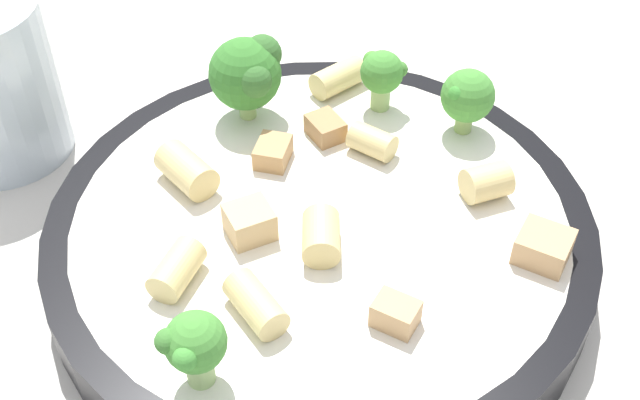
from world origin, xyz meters
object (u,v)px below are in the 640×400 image
at_px(broccoli_floret_3, 382,74).
at_px(rigatoni_0, 372,142).
at_px(broccoli_floret_0, 192,345).
at_px(chicken_chunk_1, 396,314).
at_px(rigatoni_1, 486,182).
at_px(broccoli_floret_2, 248,73).
at_px(chicken_chunk_4, 544,247).
at_px(rigatoni_2, 177,269).
at_px(chicken_chunk_2, 325,128).
at_px(pasta_bowl, 320,233).
at_px(chicken_chunk_0, 250,222).
at_px(broccoli_floret_1, 472,99).
at_px(rigatoni_5, 338,78).
at_px(rigatoni_6, 187,170).
at_px(chicken_chunk_3, 273,152).
at_px(rigatoni_3, 321,236).
at_px(rigatoni_4, 256,304).

distance_m(broccoli_floret_3, rigatoni_0, 0.04).
height_order(broccoli_floret_0, chicken_chunk_1, broccoli_floret_0).
relative_size(rigatoni_0, rigatoni_1, 1.08).
xyz_separation_m(broccoli_floret_2, chicken_chunk_1, (0.15, -0.04, -0.02)).
height_order(rigatoni_0, rigatoni_1, rigatoni_1).
bearing_deg(chicken_chunk_1, chicken_chunk_4, 77.82).
xyz_separation_m(rigatoni_2, chicken_chunk_2, (-0.03, 0.11, -0.00)).
bearing_deg(rigatoni_1, pasta_bowl, -120.67).
bearing_deg(chicken_chunk_1, chicken_chunk_0, -170.04).
height_order(rigatoni_1, rigatoni_2, rigatoni_1).
xyz_separation_m(broccoli_floret_1, rigatoni_5, (-0.07, -0.02, -0.01)).
height_order(rigatoni_1, chicken_chunk_0, rigatoni_1).
distance_m(rigatoni_6, chicken_chunk_3, 0.04).
bearing_deg(broccoli_floret_0, broccoli_floret_2, 135.88).
distance_m(rigatoni_0, rigatoni_3, 0.07).
bearing_deg(chicken_chunk_3, rigatoni_1, 35.13).
bearing_deg(rigatoni_2, rigatoni_0, 93.95).
bearing_deg(chicken_chunk_4, chicken_chunk_2, -172.57).
relative_size(broccoli_floret_3, rigatoni_5, 1.13).
relative_size(broccoli_floret_0, broccoli_floret_3, 1.03).
bearing_deg(rigatoni_4, broccoli_floret_3, 116.93).
bearing_deg(chicken_chunk_1, broccoli_floret_3, 138.45).
relative_size(chicken_chunk_2, chicken_chunk_4, 0.85).
bearing_deg(pasta_bowl, chicken_chunk_4, 34.42).
height_order(rigatoni_0, chicken_chunk_0, same).
bearing_deg(rigatoni_3, rigatoni_5, 134.87).
bearing_deg(rigatoni_5, broccoli_floret_2, -102.89).
height_order(broccoli_floret_1, broccoli_floret_2, broccoli_floret_2).
bearing_deg(broccoli_floret_3, chicken_chunk_1, -41.55).
bearing_deg(chicken_chunk_2, broccoli_floret_0, -59.03).
bearing_deg(broccoli_floret_3, pasta_bowl, -61.88).
relative_size(broccoli_floret_1, rigatoni_1, 1.71).
xyz_separation_m(broccoli_floret_1, rigatoni_4, (0.02, -0.15, -0.01)).
bearing_deg(chicken_chunk_3, chicken_chunk_2, 85.95).
xyz_separation_m(broccoli_floret_0, broccoli_floret_3, (-0.08, 0.17, -0.00)).
bearing_deg(pasta_bowl, broccoli_floret_2, 165.11).
distance_m(broccoli_floret_1, rigatoni_3, 0.11).
relative_size(broccoli_floret_3, rigatoni_6, 1.13).
bearing_deg(rigatoni_4, rigatoni_2, -158.88).
bearing_deg(chicken_chunk_3, broccoli_floret_3, 87.91).
distance_m(rigatoni_0, chicken_chunk_1, 0.11).
bearing_deg(broccoli_floret_1, rigatoni_3, -83.31).
height_order(pasta_bowl, rigatoni_2, rigatoni_2).
distance_m(rigatoni_5, chicken_chunk_3, 0.07).
xyz_separation_m(broccoli_floret_3, rigatoni_5, (-0.03, -0.01, -0.01)).
height_order(broccoli_floret_3, rigatoni_5, broccoli_floret_3).
bearing_deg(rigatoni_0, broccoli_floret_2, -156.27).
distance_m(rigatoni_0, chicken_chunk_3, 0.05).
relative_size(rigatoni_0, chicken_chunk_0, 1.14).
bearing_deg(chicken_chunk_4, chicken_chunk_0, -137.09).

